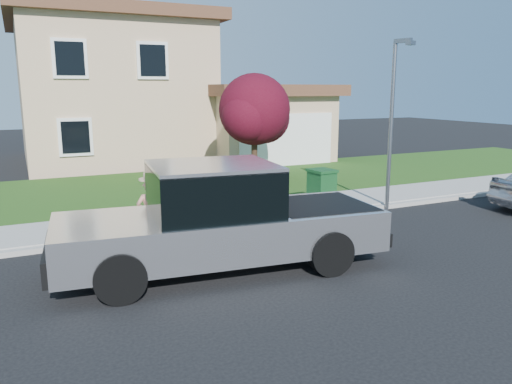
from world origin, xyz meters
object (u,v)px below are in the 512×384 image
(street_lamp, at_px, (393,115))
(ornamental_tree, at_px, (255,113))
(pickup_truck, at_px, (220,221))
(trash_bin, at_px, (322,187))
(woman, at_px, (150,213))

(street_lamp, bearing_deg, ornamental_tree, 93.59)
(pickup_truck, height_order, trash_bin, pickup_truck)
(pickup_truck, bearing_deg, street_lamp, 27.46)
(woman, distance_m, ornamental_tree, 8.18)
(pickup_truck, height_order, street_lamp, street_lamp)
(street_lamp, bearing_deg, pickup_truck, -172.84)
(street_lamp, bearing_deg, trash_bin, 139.63)
(street_lamp, bearing_deg, woman, 170.01)
(pickup_truck, distance_m, street_lamp, 6.85)
(ornamental_tree, bearing_deg, street_lamp, -72.27)
(woman, height_order, ornamental_tree, ornamental_tree)
(woman, relative_size, ornamental_tree, 0.43)
(pickup_truck, distance_m, ornamental_tree, 9.12)
(ornamental_tree, distance_m, street_lamp, 5.66)
(ornamental_tree, bearing_deg, trash_bin, -90.33)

